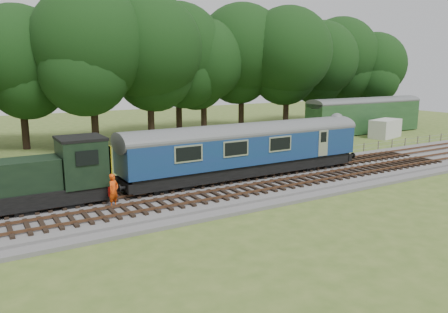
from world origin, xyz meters
TOP-DOWN VIEW (x-y plane):
  - ground at (0.00, 0.00)m, footprint 120.00×120.00m
  - ballast at (0.00, 0.00)m, footprint 70.00×7.00m
  - track_north at (0.00, 1.40)m, footprint 67.20×2.40m
  - track_south at (0.00, -1.60)m, footprint 67.20×2.40m
  - fence at (0.00, 4.50)m, footprint 64.00×0.12m
  - tree_line at (0.00, 22.00)m, footprint 70.00×8.00m
  - dmu_railcar at (0.62, 1.40)m, footprint 18.05×2.86m
  - shunter_loco at (-13.31, 1.40)m, footprint 8.91×2.60m
  - worker at (-9.43, -0.55)m, footprint 0.81×0.75m
  - parked_coach at (26.51, 13.78)m, footprint 16.89×3.05m
  - shed at (21.00, 14.89)m, footprint 3.98×3.98m
  - caravan at (25.77, 10.05)m, footprint 4.68×3.12m

SIDE VIEW (x-z plane):
  - ground at x=0.00m, z-range 0.00..0.00m
  - fence at x=0.00m, z-range -0.50..0.50m
  - tree_line at x=0.00m, z-range -9.00..9.00m
  - ballast at x=0.00m, z-range 0.00..0.35m
  - track_north at x=0.00m, z-range 0.31..0.52m
  - track_south at x=0.00m, z-range 0.31..0.52m
  - caravan at x=25.77m, z-range 0.00..2.10m
  - worker at x=-9.43m, z-range 0.35..2.22m
  - shed at x=21.00m, z-range 0.02..2.59m
  - shunter_loco at x=-13.31m, z-range 0.29..3.66m
  - parked_coach at x=26.51m, z-range 0.27..4.58m
  - dmu_railcar at x=0.62m, z-range 0.67..4.54m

